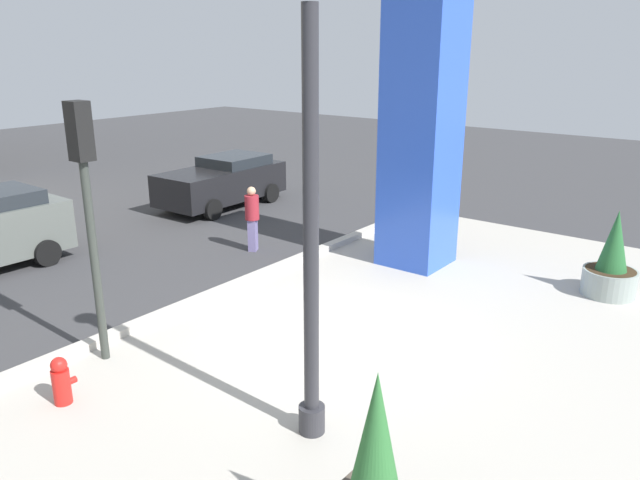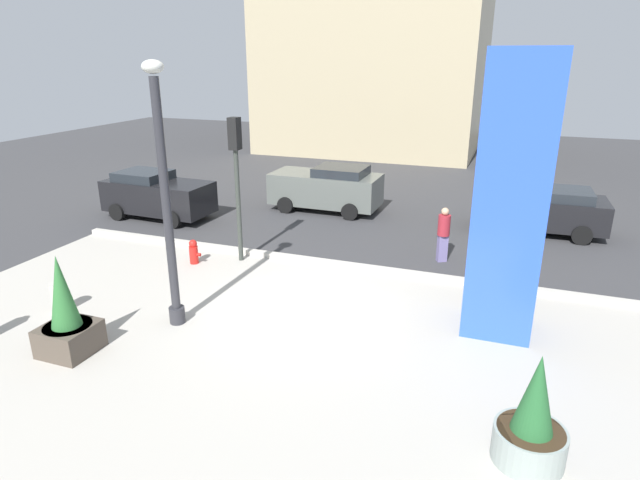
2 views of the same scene
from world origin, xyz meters
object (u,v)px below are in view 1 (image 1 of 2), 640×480
object	(u,v)px
fire_hydrant	(61,381)
pedestrian_crossing	(252,215)
lamp_post	(311,234)
potted_plant_curbside	(611,265)
car_intersection	(223,181)
traffic_light_corner	(86,192)
art_pillar_blue	(421,137)

from	to	relation	value
fire_hydrant	pedestrian_crossing	world-z (taller)	pedestrian_crossing
lamp_post	potted_plant_curbside	xyz separation A→B (m)	(7.65, -1.93, -2.17)
fire_hydrant	car_intersection	size ratio (longest dim) A/B	0.17
lamp_post	potted_plant_curbside	size ratio (longest dim) A/B	3.15
traffic_light_corner	car_intersection	world-z (taller)	traffic_light_corner
fire_hydrant	art_pillar_blue	bearing A→B (deg)	-6.71
lamp_post	fire_hydrant	size ratio (longest dim) A/B	7.78
potted_plant_curbside	car_intersection	distance (m)	12.03
pedestrian_crossing	fire_hydrant	bearing A→B (deg)	-158.33
potted_plant_curbside	traffic_light_corner	size ratio (longest dim) A/B	0.43
fire_hydrant	car_intersection	xyz separation A→B (m)	(9.71, 6.75, 0.46)
potted_plant_curbside	pedestrian_crossing	bearing A→B (deg)	106.83
fire_hydrant	pedestrian_crossing	size ratio (longest dim) A/B	0.45
potted_plant_curbside	traffic_light_corner	bearing A→B (deg)	143.69
fire_hydrant	lamp_post	bearing A→B (deg)	-63.12
pedestrian_crossing	art_pillar_blue	bearing A→B (deg)	-65.12
lamp_post	art_pillar_blue	bearing A→B (deg)	18.40
art_pillar_blue	fire_hydrant	size ratio (longest dim) A/B	8.10
car_intersection	art_pillar_blue	bearing A→B (deg)	-97.67
traffic_light_corner	potted_plant_curbside	bearing A→B (deg)	-36.31
lamp_post	pedestrian_crossing	bearing A→B (deg)	49.36
lamp_post	car_intersection	distance (m)	13.05
fire_hydrant	pedestrian_crossing	xyz separation A→B (m)	(6.92, 2.75, 0.56)
fire_hydrant	traffic_light_corner	distance (m)	2.88
lamp_post	car_intersection	xyz separation A→B (m)	(8.02, 10.09, -2.01)
potted_plant_curbside	car_intersection	bearing A→B (deg)	88.24
art_pillar_blue	car_intersection	bearing A→B (deg)	82.33
potted_plant_curbside	fire_hydrant	distance (m)	10.73
lamp_post	pedestrian_crossing	size ratio (longest dim) A/B	3.48
potted_plant_curbside	traffic_light_corner	xyz separation A→B (m)	(-8.16, 5.99, 2.22)
art_pillar_blue	pedestrian_crossing	xyz separation A→B (m)	(-1.75, 3.77, -2.11)
lamp_post	potted_plant_curbside	distance (m)	8.18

